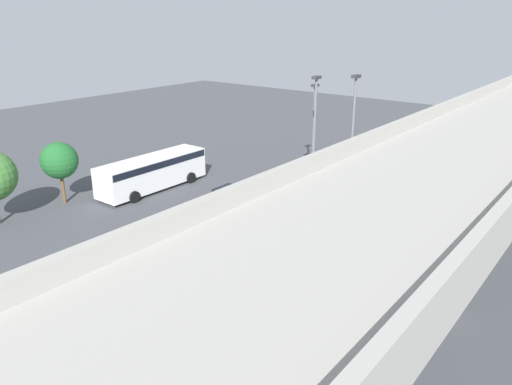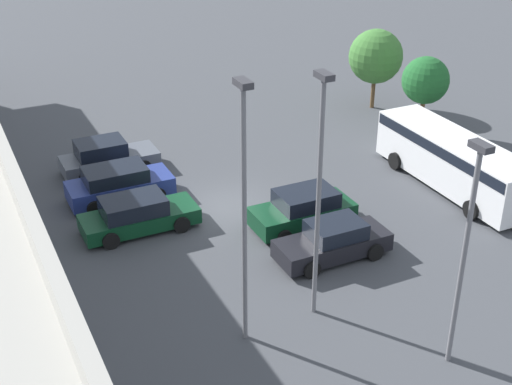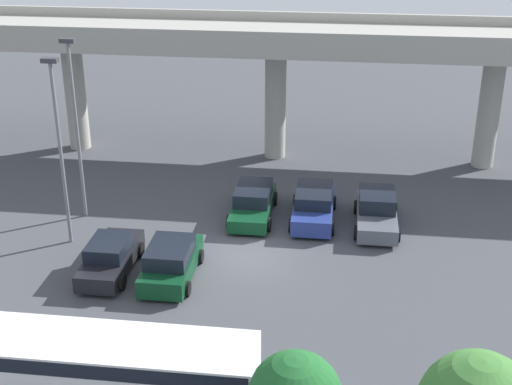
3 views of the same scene
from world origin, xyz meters
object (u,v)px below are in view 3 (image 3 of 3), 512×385
at_px(parked_car_0, 110,257).
at_px(lamp_post_mid_lot, 59,140).
at_px(parked_car_2, 253,202).
at_px(parked_car_4, 377,211).
at_px(shuttle_bus, 116,367).
at_px(parked_car_1, 171,262).
at_px(parked_car_3, 314,205).
at_px(lamp_post_by_overpass, 76,118).

xyz_separation_m(parked_car_0, lamp_post_mid_lot, (-2.71, 2.40, 4.30)).
relative_size(parked_car_2, parked_car_4, 1.05).
xyz_separation_m(shuttle_bus, lamp_post_mid_lot, (-5.55, 10.53, 3.55)).
height_order(parked_car_1, parked_car_3, parked_car_1).
bearing_deg(lamp_post_by_overpass, parked_car_3, 5.09).
xyz_separation_m(parked_car_0, parked_car_1, (2.67, -0.16, 0.05)).
relative_size(parked_car_0, lamp_post_mid_lot, 0.53).
bearing_deg(lamp_post_by_overpass, shuttle_bus, -66.37).
bearing_deg(parked_car_3, parked_car_1, -41.82).
distance_m(parked_car_1, lamp_post_by_overpass, 8.89).
distance_m(shuttle_bus, lamp_post_by_overpass, 14.95).
height_order(parked_car_1, parked_car_2, parked_car_1).
height_order(parked_car_1, lamp_post_mid_lot, lamp_post_mid_lot).
bearing_deg(parked_car_3, lamp_post_mid_lot, -71.25).
bearing_deg(lamp_post_by_overpass, parked_car_0, -60.01).
height_order(parked_car_2, lamp_post_mid_lot, lamp_post_mid_lot).
bearing_deg(parked_car_3, parked_car_4, 84.51).
xyz_separation_m(parked_car_4, lamp_post_mid_lot, (-14.08, -3.45, 4.25)).
bearing_deg(parked_car_3, shuttle_bus, -20.98).
distance_m(parked_car_1, parked_car_4, 10.57).
bearing_deg(parked_car_2, parked_car_1, -22.51).
bearing_deg(lamp_post_mid_lot, lamp_post_by_overpass, 95.30).
xyz_separation_m(parked_car_3, lamp_post_mid_lot, (-11.03, -3.74, 4.24)).
relative_size(parked_car_1, parked_car_3, 0.93).
distance_m(parked_car_1, lamp_post_mid_lot, 7.32).
bearing_deg(shuttle_bus, parked_car_0, -70.75).
xyz_separation_m(parked_car_1, parked_car_4, (8.70, 6.02, 0.01)).
relative_size(parked_car_1, parked_car_4, 0.94).
bearing_deg(lamp_post_mid_lot, parked_car_1, -25.45).
distance_m(parked_car_3, lamp_post_by_overpass, 12.14).
height_order(parked_car_2, shuttle_bus, shuttle_bus).
relative_size(parked_car_1, parked_car_2, 0.90).
relative_size(parked_car_4, lamp_post_mid_lot, 0.53).
xyz_separation_m(parked_car_0, shuttle_bus, (2.84, -8.13, 0.75)).
relative_size(parked_car_0, parked_car_3, 0.98).
xyz_separation_m(parked_car_1, parked_car_3, (5.64, 6.31, 0.02)).
height_order(parked_car_0, lamp_post_by_overpass, lamp_post_by_overpass).
bearing_deg(shuttle_bus, parked_car_3, -110.98).
distance_m(parked_car_2, lamp_post_mid_lot, 9.86).
xyz_separation_m(parked_car_2, shuttle_bus, (-2.47, -14.34, 0.74)).
relative_size(shuttle_bus, lamp_post_by_overpass, 1.01).
relative_size(parked_car_4, lamp_post_by_overpass, 0.52).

